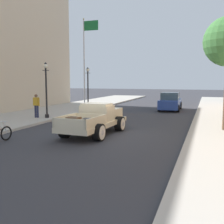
% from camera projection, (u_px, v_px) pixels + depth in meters
% --- Properties ---
extents(ground_plane, '(140.00, 140.00, 0.00)m').
position_uv_depth(ground_plane, '(97.00, 134.00, 14.14)').
color(ground_plane, '#333338').
extents(hotrod_truck_cream, '(2.37, 5.01, 1.58)m').
position_uv_depth(hotrod_truck_cream, '(96.00, 119.00, 14.18)').
color(hotrod_truck_cream, beige).
rests_on(hotrod_truck_cream, ground).
extents(car_background_blue, '(1.94, 4.34, 1.65)m').
position_uv_depth(car_background_blue, '(170.00, 102.00, 25.01)').
color(car_background_blue, '#284293').
rests_on(car_background_blue, ground).
extents(pedestrian_sidewalk_left, '(0.53, 0.22, 1.65)m').
position_uv_depth(pedestrian_sidewalk_left, '(36.00, 104.00, 19.03)').
color(pedestrian_sidewalk_left, '#232847').
rests_on(pedestrian_sidewalk_left, sidewalk_left).
extents(street_lamp_near, '(0.50, 0.32, 3.85)m').
position_uv_depth(street_lamp_near, '(46.00, 86.00, 18.82)').
color(street_lamp_near, black).
rests_on(street_lamp_near, sidewalk_left).
extents(street_lamp_far, '(0.50, 0.32, 3.85)m').
position_uv_depth(street_lamp_far, '(88.00, 84.00, 26.00)').
color(street_lamp_far, black).
rests_on(street_lamp_far, sidewalk_left).
extents(flagpole, '(1.74, 0.16, 9.16)m').
position_uv_depth(flagpole, '(86.00, 52.00, 29.18)').
color(flagpole, '#B2B2B7').
rests_on(flagpole, sidewalk_left).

